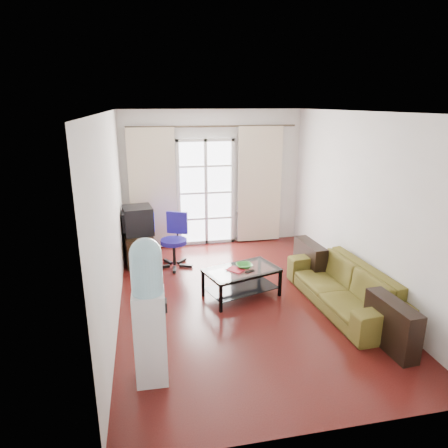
{
  "coord_description": "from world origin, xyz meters",
  "views": [
    {
      "loc": [
        -1.35,
        -5.23,
        2.81
      ],
      "look_at": [
        -0.22,
        0.35,
        1.08
      ],
      "focal_mm": 32.0,
      "sensor_mm": 36.0,
      "label": 1
    }
  ],
  "objects_px": {
    "tv_stand": "(139,248)",
    "task_chair": "(175,251)",
    "sofa": "(343,286)",
    "crt_tv": "(137,220)",
    "water_cooler": "(149,309)",
    "coffee_table": "(242,279)"
  },
  "relations": [
    {
      "from": "tv_stand",
      "to": "task_chair",
      "type": "bearing_deg",
      "value": -34.85
    },
    {
      "from": "task_chair",
      "to": "coffee_table",
      "type": "bearing_deg",
      "value": -33.32
    },
    {
      "from": "coffee_table",
      "to": "water_cooler",
      "type": "xyz_separation_m",
      "value": [
        -1.37,
        -1.67,
        0.55
      ]
    },
    {
      "from": "tv_stand",
      "to": "task_chair",
      "type": "xyz_separation_m",
      "value": [
        0.63,
        -0.32,
        0.01
      ]
    },
    {
      "from": "sofa",
      "to": "task_chair",
      "type": "relative_size",
      "value": 2.23
    },
    {
      "from": "task_chair",
      "to": "crt_tv",
      "type": "bearing_deg",
      "value": 173.24
    },
    {
      "from": "coffee_table",
      "to": "task_chair",
      "type": "relative_size",
      "value": 1.27
    },
    {
      "from": "crt_tv",
      "to": "task_chair",
      "type": "distance_m",
      "value": 0.89
    },
    {
      "from": "task_chair",
      "to": "sofa",
      "type": "bearing_deg",
      "value": -17.36
    },
    {
      "from": "sofa",
      "to": "water_cooler",
      "type": "distance_m",
      "value": 2.98
    },
    {
      "from": "tv_stand",
      "to": "crt_tv",
      "type": "height_order",
      "value": "crt_tv"
    },
    {
      "from": "crt_tv",
      "to": "task_chair",
      "type": "bearing_deg",
      "value": -38.61
    },
    {
      "from": "sofa",
      "to": "coffee_table",
      "type": "distance_m",
      "value": 1.47
    },
    {
      "from": "coffee_table",
      "to": "crt_tv",
      "type": "bearing_deg",
      "value": 131.1
    },
    {
      "from": "sofa",
      "to": "task_chair",
      "type": "height_order",
      "value": "task_chair"
    },
    {
      "from": "crt_tv",
      "to": "water_cooler",
      "type": "bearing_deg",
      "value": -95.58
    },
    {
      "from": "tv_stand",
      "to": "water_cooler",
      "type": "relative_size",
      "value": 0.46
    },
    {
      "from": "tv_stand",
      "to": "crt_tv",
      "type": "distance_m",
      "value": 0.52
    },
    {
      "from": "coffee_table",
      "to": "water_cooler",
      "type": "bearing_deg",
      "value": -129.5
    },
    {
      "from": "coffee_table",
      "to": "task_chair",
      "type": "xyz_separation_m",
      "value": [
        -0.89,
        1.37,
        0.0
      ]
    },
    {
      "from": "sofa",
      "to": "coffee_table",
      "type": "bearing_deg",
      "value": -117.07
    },
    {
      "from": "sofa",
      "to": "crt_tv",
      "type": "xyz_separation_m",
      "value": [
        -2.88,
        2.33,
        0.48
      ]
    }
  ]
}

